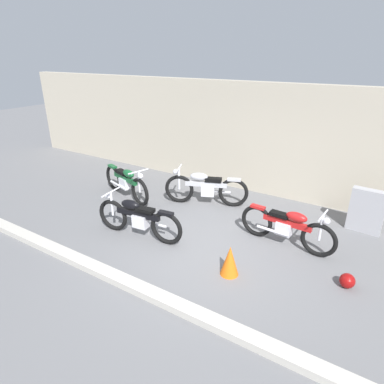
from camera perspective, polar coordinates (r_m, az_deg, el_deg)
The scene contains 10 objects.
ground_plane at distance 6.48m, azimuth 2.12°, elevation -9.93°, with size 40.00×40.00×0.00m, color slate.
building_wall at distance 8.78m, azimuth 13.45°, elevation 8.73°, with size 18.00×0.30×2.88m, color #B2A893.
curb_strip at distance 5.38m, azimuth -6.91°, elevation -17.31°, with size 18.00×0.24×0.12m, color #B7B2A8.
stone_marker at distance 7.78m, azimuth 28.20°, elevation -2.93°, with size 0.68×0.20×0.95m, color #9E9EA3.
helmet at distance 6.04m, azimuth 25.49°, elevation -13.82°, with size 0.25×0.25×0.25m, color maroon.
traffic_cone at distance 5.71m, azimuth 6.62°, elevation -11.82°, with size 0.32×0.32×0.55m, color orange.
motorcycle_red at distance 6.64m, azimuth 16.31°, elevation -5.84°, with size 1.94×0.54×0.87m.
motorcycle_black at distance 6.77m, azimuth -9.45°, elevation -4.44°, with size 2.00×0.56×0.90m.
motorcycle_green at distance 8.67m, azimuth -11.46°, elevation 1.76°, with size 1.98×0.80×0.91m.
motorcycle_silver at distance 8.10m, azimuth 2.34°, elevation 0.79°, with size 1.98×0.96×0.94m.
Camera 1 is at (2.67, -4.73, 3.53)m, focal length 30.53 mm.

